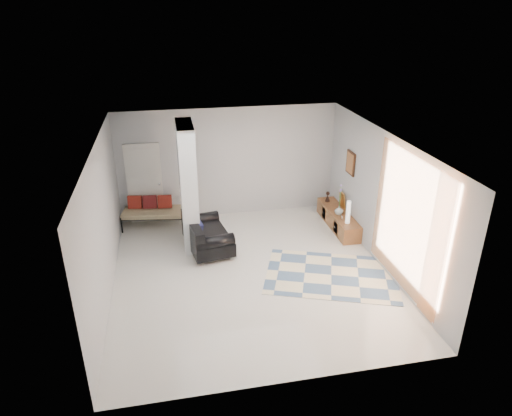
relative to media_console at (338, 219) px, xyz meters
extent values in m
plane|color=silver|center=(-2.52, -1.70, -0.20)|extent=(6.00, 6.00, 0.00)
plane|color=white|center=(-2.52, -1.70, 2.60)|extent=(6.00, 6.00, 0.00)
plane|color=#AFB0B3|center=(-2.52, 1.30, 1.20)|extent=(6.00, 0.00, 6.00)
plane|color=#AFB0B3|center=(-2.52, -4.70, 1.20)|extent=(6.00, 0.00, 6.00)
plane|color=#AFB0B3|center=(-5.27, -1.70, 1.20)|extent=(0.00, 6.00, 6.00)
plane|color=#AFB0B3|center=(0.23, -1.70, 1.20)|extent=(0.00, 6.00, 6.00)
cube|color=silver|center=(-3.62, -0.10, 1.20)|extent=(0.35, 1.20, 2.80)
cube|color=silver|center=(-4.62, 1.26, 0.82)|extent=(0.85, 0.06, 2.04)
plane|color=#FC9242|center=(0.15, -2.85, 1.25)|extent=(0.00, 2.55, 2.55)
cube|color=black|center=(0.20, 0.00, 1.45)|extent=(0.04, 0.45, 0.55)
cube|color=brown|center=(0.00, 0.00, 0.00)|extent=(0.45, 1.93, 0.40)
cube|color=black|center=(-0.22, -0.43, 0.00)|extent=(0.02, 0.26, 0.28)
cube|color=black|center=(-0.22, 0.43, 0.00)|extent=(0.02, 0.26, 0.28)
cube|color=gold|center=(0.18, 0.27, 0.40)|extent=(0.09, 0.32, 0.40)
cube|color=silver|center=(-0.10, -0.43, 0.26)|extent=(0.04, 0.10, 0.12)
cylinder|color=silver|center=(-3.51, -1.15, -0.15)|extent=(0.05, 0.05, 0.10)
cylinder|color=silver|center=(-3.70, 0.04, -0.15)|extent=(0.05, 0.05, 0.10)
cylinder|color=silver|center=(-2.85, -1.04, -0.15)|extent=(0.05, 0.05, 0.10)
cylinder|color=silver|center=(-3.04, 0.14, -0.15)|extent=(0.05, 0.05, 0.10)
cube|color=black|center=(-3.27, -0.50, 0.05)|extent=(1.09, 1.56, 0.30)
cube|color=black|center=(-3.60, -0.56, 0.38)|extent=(0.43, 1.46, 0.36)
cylinder|color=black|center=(-3.18, -1.10, 0.28)|extent=(0.86, 0.41, 0.28)
cylinder|color=black|center=(-3.37, 0.09, 0.28)|extent=(0.86, 0.41, 0.28)
cube|color=black|center=(-3.48, -0.54, 0.40)|extent=(0.22, 0.54, 0.31)
cylinder|color=black|center=(-5.23, 0.70, 0.00)|extent=(0.04, 0.04, 0.40)
cylinder|color=black|center=(-3.70, 0.47, 0.00)|extent=(0.04, 0.04, 0.40)
cylinder|color=black|center=(-5.14, 1.33, 0.00)|extent=(0.04, 0.04, 0.40)
cylinder|color=black|center=(-3.61, 1.09, 0.00)|extent=(0.04, 0.04, 0.40)
cube|color=#C8BC92|center=(-4.42, 0.90, 0.18)|extent=(1.65, 0.88, 0.12)
cube|color=maroon|center=(-4.90, 1.12, 0.40)|extent=(0.36, 0.21, 0.33)
cube|color=maroon|center=(-4.53, 1.07, 0.40)|extent=(0.36, 0.21, 0.33)
cube|color=maroon|center=(-4.17, 1.01, 0.40)|extent=(0.36, 0.21, 0.33)
cube|color=beige|center=(-0.92, -2.09, -0.20)|extent=(3.08, 2.55, 0.01)
cylinder|color=white|center=(-0.02, -0.62, 0.47)|extent=(0.10, 0.10, 0.55)
imported|color=silver|center=(-0.05, -0.13, 0.30)|extent=(0.22, 0.22, 0.21)
camera|label=1|loc=(-3.99, -9.56, 4.89)|focal=32.00mm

